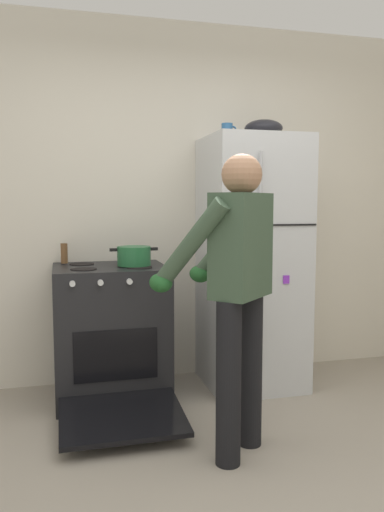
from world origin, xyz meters
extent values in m
cube|color=silver|center=(0.00, 1.95, 1.35)|extent=(6.00, 0.10, 2.70)
cube|color=silver|center=(0.50, 1.57, 0.91)|extent=(0.68, 0.68, 1.82)
cube|color=black|center=(0.50, 1.23, 1.20)|extent=(0.67, 0.01, 0.01)
cylinder|color=#B7B7BC|center=(0.42, 1.20, 0.60)|extent=(0.02, 0.02, 0.66)
cylinder|color=#B7B7BC|center=(0.42, 1.20, 1.51)|extent=(0.02, 0.02, 0.34)
cube|color=purple|center=(0.62, 1.22, 0.83)|extent=(0.04, 0.01, 0.06)
cube|color=orange|center=(0.28, 1.22, 0.95)|extent=(0.04, 0.01, 0.06)
cube|color=red|center=(0.33, 1.22, 0.91)|extent=(0.04, 0.01, 0.06)
cube|color=black|center=(-0.53, 1.57, 0.46)|extent=(0.76, 0.64, 0.92)
cube|color=black|center=(-0.53, 1.25, 0.39)|extent=(0.53, 0.01, 0.33)
cylinder|color=black|center=(-0.71, 1.43, 0.92)|extent=(0.17, 0.17, 0.01)
cylinder|color=black|center=(-0.35, 1.43, 0.92)|extent=(0.17, 0.17, 0.01)
cylinder|color=black|center=(-0.71, 1.71, 0.92)|extent=(0.17, 0.17, 0.01)
cylinder|color=black|center=(-0.35, 1.71, 0.92)|extent=(0.17, 0.17, 0.01)
cylinder|color=silver|center=(-0.79, 1.23, 0.86)|extent=(0.04, 0.03, 0.04)
cylinder|color=silver|center=(-0.62, 1.23, 0.86)|extent=(0.04, 0.03, 0.04)
cylinder|color=silver|center=(-0.44, 1.23, 0.86)|extent=(0.04, 0.03, 0.04)
cylinder|color=silver|center=(-0.27, 1.23, 0.86)|extent=(0.04, 0.03, 0.04)
cube|color=black|center=(-0.53, 0.96, 0.10)|extent=(0.72, 0.59, 0.08)
cylinder|color=black|center=(-0.04, 0.47, 0.43)|extent=(0.13, 0.13, 0.86)
cylinder|color=black|center=(0.15, 0.64, 0.43)|extent=(0.13, 0.13, 0.86)
cube|color=#384C38|center=(0.05, 0.56, 1.13)|extent=(0.40, 0.39, 0.54)
sphere|color=#A37556|center=(0.05, 0.56, 1.49)|extent=(0.21, 0.21, 0.21)
sphere|color=black|center=(0.05, 0.56, 1.46)|extent=(0.15, 0.15, 0.15)
cylinder|color=#384C38|center=(-0.22, 0.55, 1.14)|extent=(0.37, 0.38, 0.48)
cylinder|color=#384C38|center=(0.07, 0.83, 1.14)|extent=(0.37, 0.38, 0.48)
ellipsoid|color=#1E5123|center=(-0.35, 0.69, 0.93)|extent=(0.12, 0.18, 0.10)
ellipsoid|color=#1E5123|center=(-0.06, 0.96, 0.93)|extent=(0.12, 0.18, 0.10)
cylinder|color=#236638|center=(-0.37, 1.52, 0.99)|extent=(0.23, 0.23, 0.13)
cube|color=black|center=(-0.51, 1.52, 1.04)|extent=(0.05, 0.03, 0.02)
cube|color=black|center=(-0.23, 1.52, 1.04)|extent=(0.05, 0.03, 0.02)
cylinder|color=#2D6093|center=(0.32, 1.62, 1.87)|extent=(0.08, 0.08, 0.10)
torus|color=#2D6093|center=(0.37, 1.62, 1.88)|extent=(0.06, 0.01, 0.06)
cylinder|color=brown|center=(-0.83, 1.77, 1.00)|extent=(0.05, 0.05, 0.14)
ellipsoid|color=black|center=(0.58, 1.57, 1.88)|extent=(0.27, 0.27, 0.12)
camera|label=1|loc=(-0.86, -1.93, 1.35)|focal=35.84mm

